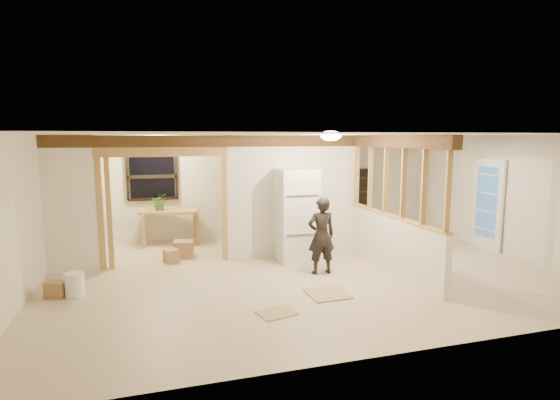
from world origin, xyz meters
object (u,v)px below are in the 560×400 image
object	(u,v)px
shop_vac	(79,249)
bookshelf	(356,200)
work_table	(170,227)
refrigerator	(296,215)
woman	(321,236)

from	to	relation	value
shop_vac	bookshelf	distance (m)	6.74
work_table	shop_vac	distance (m)	2.09
refrigerator	bookshelf	distance (m)	3.33
refrigerator	woman	xyz separation A→B (m)	(0.15, -0.97, -0.22)
refrigerator	work_table	xyz separation A→B (m)	(-2.38, 2.04, -0.52)
work_table	bookshelf	distance (m)	4.83
shop_vac	woman	bearing A→B (deg)	-24.16
woman	refrigerator	bearing A→B (deg)	-80.54
refrigerator	woman	distance (m)	1.01
woman	bookshelf	size ratio (longest dim) A/B	0.86
refrigerator	shop_vac	size ratio (longest dim) A/B	3.30
refrigerator	shop_vac	world-z (taller)	refrigerator
work_table	bookshelf	world-z (taller)	bookshelf
refrigerator	shop_vac	bearing A→B (deg)	167.04
refrigerator	work_table	size ratio (longest dim) A/B	1.43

